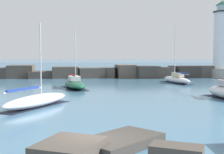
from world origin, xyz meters
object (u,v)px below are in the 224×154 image
at_px(sailboat_moored_1, 37,100).
at_px(sailboat_moored_2, 75,84).
at_px(lighthouse, 222,44).
at_px(sailboat_moored_4, 177,79).

bearing_deg(sailboat_moored_1, sailboat_moored_2, 81.55).
bearing_deg(sailboat_moored_1, lighthouse, 48.39).
bearing_deg(sailboat_moored_2, lighthouse, 34.13).
bearing_deg(sailboat_moored_4, sailboat_moored_1, -129.18).
height_order(lighthouse, sailboat_moored_1, lighthouse).
relative_size(sailboat_moored_2, sailboat_moored_4, 0.89).
distance_m(sailboat_moored_1, sailboat_moored_4, 28.47).
xyz_separation_m(lighthouse, sailboat_moored_4, (-11.84, -11.50, -6.01)).
bearing_deg(lighthouse, sailboat_moored_4, -135.82).
xyz_separation_m(lighthouse, sailboat_moored_2, (-27.61, -18.72, -6.03)).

